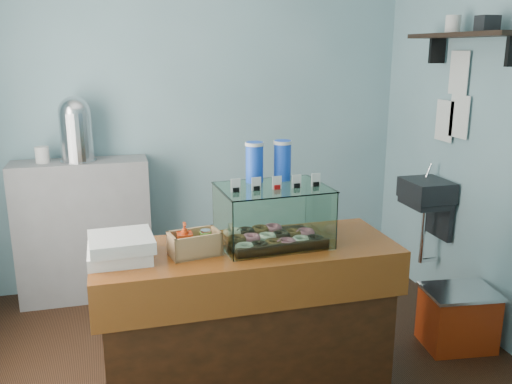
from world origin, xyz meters
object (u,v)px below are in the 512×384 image
object	(u,v)px
counter	(247,322)
coffee_urn	(76,128)
display_case	(271,212)
red_cooler	(458,318)

from	to	relation	value
counter	coffee_urn	distance (m)	2.01
counter	display_case	bearing A→B (deg)	20.74
red_cooler	coffee_urn	bearing A→B (deg)	156.36
coffee_urn	red_cooler	size ratio (longest dim) A/B	0.98
display_case	coffee_urn	world-z (taller)	coffee_urn
display_case	red_cooler	size ratio (longest dim) A/B	1.20
display_case	red_cooler	world-z (taller)	display_case
counter	display_case	distance (m)	0.63
red_cooler	display_case	bearing A→B (deg)	-168.67
display_case	red_cooler	xyz separation A→B (m)	(1.32, 0.10, -0.86)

